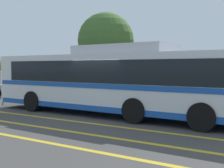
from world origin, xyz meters
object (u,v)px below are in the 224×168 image
at_px(transit_bus, 112,80).
at_px(parked_car_1, 73,88).
at_px(parked_car_2, 160,94).
at_px(tree_0, 106,41).
at_px(bus_stop_sign, 2,77).
at_px(parked_car_0, 20,87).

distance_m(transit_bus, parked_car_1, 7.12).
bearing_deg(parked_car_2, transit_bus, 172.72).
xyz_separation_m(parked_car_1, tree_0, (-0.92, 5.16, 3.55)).
height_order(bus_stop_sign, tree_0, tree_0).
xyz_separation_m(transit_bus, parked_car_0, (-11.18, 4.06, -0.93)).
distance_m(parked_car_0, parked_car_1, 5.37).
distance_m(parked_car_2, tree_0, 9.40).
bearing_deg(parked_car_1, transit_bus, 55.86).
bearing_deg(parked_car_0, bus_stop_sign, -137.90).
distance_m(transit_bus, parked_car_2, 4.37).
bearing_deg(parked_car_1, bus_stop_sign, -17.31).
distance_m(parked_car_1, bus_stop_sign, 4.76).
bearing_deg(transit_bus, bus_stop_sign, 94.72).
relative_size(parked_car_0, parked_car_2, 1.00).
relative_size(parked_car_0, tree_0, 0.66).
distance_m(transit_bus, tree_0, 11.70).
distance_m(bus_stop_sign, tree_0, 10.00).
bearing_deg(parked_car_1, tree_0, -169.36).
height_order(parked_car_2, bus_stop_sign, bus_stop_sign).
distance_m(parked_car_0, bus_stop_sign, 6.05).
bearing_deg(tree_0, transit_bus, -53.78).
bearing_deg(bus_stop_sign, parked_car_2, -57.24).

